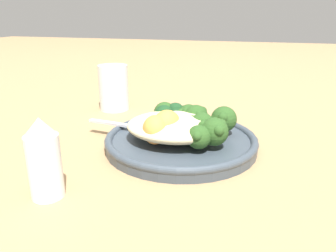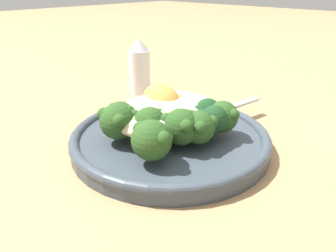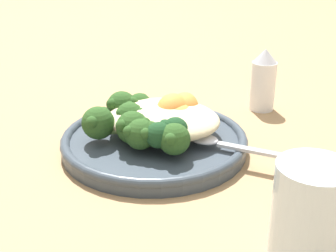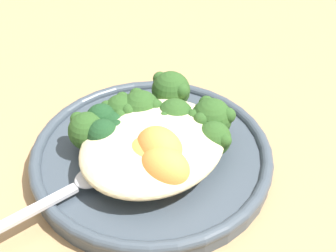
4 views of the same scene
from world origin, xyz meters
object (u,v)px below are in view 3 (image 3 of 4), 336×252
(sweet_potato_chunk_1, at_px, (179,117))
(plate, at_px, (156,140))
(broccoli_stalk_5, at_px, (145,132))
(quinoa_mound, at_px, (163,119))
(broccoli_stalk_4, at_px, (137,127))
(spoon, at_px, (217,142))
(broccoli_stalk_1, at_px, (126,108))
(kale_tuft, at_px, (165,134))
(salt_shaker, at_px, (263,80))
(broccoli_stalk_3, at_px, (114,123))
(broccoli_stalk_0, at_px, (144,109))
(sweet_potato_chunk_0, at_px, (184,108))
(broccoli_stalk_2, at_px, (135,116))
(water_glass, at_px, (309,218))
(broccoli_stalk_6, at_px, (173,137))
(sweet_potato_chunk_2, at_px, (173,111))

(sweet_potato_chunk_1, bearing_deg, plate, 29.67)
(broccoli_stalk_5, height_order, sweet_potato_chunk_1, broccoli_stalk_5)
(quinoa_mound, xyz_separation_m, broccoli_stalk_4, (0.02, 0.04, 0.00))
(spoon, bearing_deg, broccoli_stalk_1, 172.02)
(plate, xyz_separation_m, kale_tuft, (-0.03, 0.04, 0.03))
(salt_shaker, bearing_deg, plate, 57.32)
(broccoli_stalk_3, height_order, sweet_potato_chunk_1, broccoli_stalk_3)
(broccoli_stalk_0, bearing_deg, quinoa_mound, 172.78)
(plate, distance_m, sweet_potato_chunk_1, 0.04)
(broccoli_stalk_4, bearing_deg, sweet_potato_chunk_0, 178.87)
(broccoli_stalk_1, height_order, spoon, broccoli_stalk_1)
(broccoli_stalk_2, bearing_deg, quinoa_mound, 172.30)
(plate, xyz_separation_m, water_glass, (-0.19, 0.17, 0.04))
(broccoli_stalk_0, distance_m, kale_tuft, 0.09)
(broccoli_stalk_0, distance_m, water_glass, 0.30)
(kale_tuft, bearing_deg, broccoli_stalk_6, 169.42)
(broccoli_stalk_3, bearing_deg, broccoli_stalk_2, -157.19)
(kale_tuft, relative_size, salt_shaker, 0.58)
(broccoli_stalk_4, distance_m, sweet_potato_chunk_0, 0.08)
(sweet_potato_chunk_1, height_order, salt_shaker, salt_shaker)
(broccoli_stalk_4, distance_m, broccoli_stalk_5, 0.02)
(plate, bearing_deg, sweet_potato_chunk_0, -124.20)
(broccoli_stalk_4, distance_m, broccoli_stalk_6, 0.05)
(broccoli_stalk_0, relative_size, salt_shaker, 0.77)
(broccoli_stalk_0, relative_size, broccoli_stalk_6, 0.68)
(broccoli_stalk_1, height_order, kale_tuft, broccoli_stalk_1)
(quinoa_mound, bearing_deg, broccoli_stalk_0, -38.81)
(broccoli_stalk_3, relative_size, kale_tuft, 2.10)
(broccoli_stalk_2, bearing_deg, sweet_potato_chunk_1, 177.90)
(quinoa_mound, relative_size, broccoli_stalk_2, 1.79)
(quinoa_mound, distance_m, broccoli_stalk_4, 0.04)
(plate, bearing_deg, spoon, 170.69)
(sweet_potato_chunk_0, distance_m, kale_tuft, 0.08)
(sweet_potato_chunk_2, relative_size, salt_shaker, 0.53)
(broccoli_stalk_3, height_order, salt_shaker, salt_shaker)
(broccoli_stalk_0, bearing_deg, sweet_potato_chunk_0, -144.70)
(quinoa_mound, xyz_separation_m, spoon, (-0.07, 0.02, -0.01))
(spoon, height_order, water_glass, water_glass)
(broccoli_stalk_1, bearing_deg, spoon, 174.05)
(spoon, xyz_separation_m, salt_shaker, (-0.03, -0.19, 0.02))
(broccoli_stalk_0, distance_m, broccoli_stalk_3, 0.06)
(broccoli_stalk_5, xyz_separation_m, spoon, (-0.08, -0.03, -0.01))
(salt_shaker, bearing_deg, sweet_potato_chunk_0, 57.77)
(broccoli_stalk_3, bearing_deg, broccoli_stalk_0, -140.35)
(broccoli_stalk_6, distance_m, sweet_potato_chunk_2, 0.07)
(plate, relative_size, kale_tuft, 4.30)
(broccoli_stalk_6, height_order, sweet_potato_chunk_2, sweet_potato_chunk_2)
(broccoli_stalk_1, distance_m, salt_shaker, 0.22)
(broccoli_stalk_5, distance_m, water_glass, 0.23)
(plate, relative_size, broccoli_stalk_2, 2.93)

